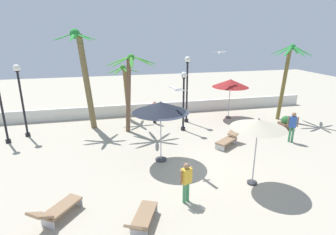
{
  "coord_description": "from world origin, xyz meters",
  "views": [
    {
      "loc": [
        -3.32,
        -11.13,
        6.0
      ],
      "look_at": [
        0.0,
        2.92,
        1.4
      ],
      "focal_mm": 28.91,
      "sensor_mm": 36.0,
      "label": 1
    }
  ],
  "objects_px": {
    "palm_tree_3": "(125,84)",
    "guest_2": "(293,124)",
    "planter": "(286,123)",
    "lounge_chair_2": "(57,210)",
    "seagull_0": "(178,89)",
    "lamp_post_2": "(184,94)",
    "lounge_chair_0": "(229,139)",
    "patio_umbrella_2": "(230,83)",
    "patio_umbrella_1": "(258,124)",
    "palm_tree_0": "(84,70)",
    "lamp_post_0": "(21,92)",
    "palm_tree_1": "(287,71)",
    "lounge_chair_1": "(142,218)",
    "guest_1": "(186,179)",
    "lamp_post_1": "(1,103)",
    "palm_tree_2": "(129,81)",
    "lamp_post_3": "(187,81)",
    "seagull_1": "(219,52)",
    "guest_0": "(155,110)",
    "patio_umbrella_0": "(161,108)"
  },
  "relations": [
    {
      "from": "palm_tree_3",
      "to": "guest_2",
      "type": "xyz_separation_m",
      "value": [
        8.71,
        -6.33,
        -1.46
      ]
    },
    {
      "from": "guest_2",
      "to": "planter",
      "type": "relative_size",
      "value": 2.06
    },
    {
      "from": "lounge_chair_2",
      "to": "seagull_0",
      "type": "xyz_separation_m",
      "value": [
        4.88,
        2.86,
        3.23
      ]
    },
    {
      "from": "lamp_post_2",
      "to": "lounge_chair_0",
      "type": "bearing_deg",
      "value": -59.17
    },
    {
      "from": "patio_umbrella_2",
      "to": "seagull_0",
      "type": "bearing_deg",
      "value": -131.76
    },
    {
      "from": "patio_umbrella_1",
      "to": "palm_tree_0",
      "type": "relative_size",
      "value": 0.46
    },
    {
      "from": "lamp_post_0",
      "to": "lounge_chair_0",
      "type": "bearing_deg",
      "value": -20.05
    },
    {
      "from": "patio_umbrella_1",
      "to": "palm_tree_1",
      "type": "distance_m",
      "value": 9.93
    },
    {
      "from": "lounge_chair_1",
      "to": "palm_tree_1",
      "type": "bearing_deg",
      "value": 38.67
    },
    {
      "from": "guest_2",
      "to": "palm_tree_1",
      "type": "bearing_deg",
      "value": 61.58
    },
    {
      "from": "lamp_post_0",
      "to": "guest_1",
      "type": "bearing_deg",
      "value": -49.2
    },
    {
      "from": "guest_1",
      "to": "lamp_post_1",
      "type": "bearing_deg",
      "value": 136.82
    },
    {
      "from": "patio_umbrella_2",
      "to": "guest_2",
      "type": "distance_m",
      "value": 5.41
    },
    {
      "from": "palm_tree_2",
      "to": "lamp_post_3",
      "type": "distance_m",
      "value": 4.03
    },
    {
      "from": "palm_tree_3",
      "to": "planter",
      "type": "distance_m",
      "value": 10.94
    },
    {
      "from": "guest_1",
      "to": "seagull_1",
      "type": "relative_size",
      "value": 1.41
    },
    {
      "from": "palm_tree_0",
      "to": "lounge_chair_2",
      "type": "relative_size",
      "value": 3.39
    },
    {
      "from": "lamp_post_1",
      "to": "patio_umbrella_2",
      "type": "bearing_deg",
      "value": 5.8
    },
    {
      "from": "palm_tree_0",
      "to": "planter",
      "type": "height_order",
      "value": "palm_tree_0"
    },
    {
      "from": "palm_tree_2",
      "to": "lamp_post_3",
      "type": "relative_size",
      "value": 1.07
    },
    {
      "from": "patio_umbrella_1",
      "to": "lamp_post_1",
      "type": "height_order",
      "value": "lamp_post_1"
    },
    {
      "from": "lounge_chair_2",
      "to": "guest_0",
      "type": "height_order",
      "value": "guest_0"
    },
    {
      "from": "palm_tree_1",
      "to": "lounge_chair_1",
      "type": "xyz_separation_m",
      "value": [
        -11.33,
        -9.07,
        -3.02
      ]
    },
    {
      "from": "lounge_chair_1",
      "to": "seagull_1",
      "type": "xyz_separation_m",
      "value": [
        6.83,
        10.29,
        4.27
      ]
    },
    {
      "from": "patio_umbrella_1",
      "to": "patio_umbrella_2",
      "type": "bearing_deg",
      "value": 70.91
    },
    {
      "from": "seagull_0",
      "to": "seagull_1",
      "type": "xyz_separation_m",
      "value": [
        4.64,
        6.36,
        1.03
      ]
    },
    {
      "from": "lounge_chair_2",
      "to": "seagull_1",
      "type": "height_order",
      "value": "seagull_1"
    },
    {
      "from": "lamp_post_2",
      "to": "seagull_1",
      "type": "relative_size",
      "value": 3.31
    },
    {
      "from": "guest_0",
      "to": "seagull_0",
      "type": "relative_size",
      "value": 1.16
    },
    {
      "from": "lounge_chair_1",
      "to": "seagull_0",
      "type": "distance_m",
      "value": 5.55
    },
    {
      "from": "palm_tree_1",
      "to": "palm_tree_0",
      "type": "bearing_deg",
      "value": 175.13
    },
    {
      "from": "palm_tree_0",
      "to": "guest_1",
      "type": "bearing_deg",
      "value": -67.39
    },
    {
      "from": "lounge_chair_1",
      "to": "seagull_1",
      "type": "height_order",
      "value": "seagull_1"
    },
    {
      "from": "palm_tree_3",
      "to": "lounge_chair_2",
      "type": "bearing_deg",
      "value": -107.04
    },
    {
      "from": "lamp_post_2",
      "to": "lounge_chair_2",
      "type": "distance_m",
      "value": 9.98
    },
    {
      "from": "lounge_chair_0",
      "to": "guest_1",
      "type": "height_order",
      "value": "guest_1"
    },
    {
      "from": "seagull_1",
      "to": "patio_umbrella_1",
      "type": "bearing_deg",
      "value": -103.24
    },
    {
      "from": "lamp_post_0",
      "to": "planter",
      "type": "xyz_separation_m",
      "value": [
        15.89,
        -2.37,
        -2.32
      ]
    },
    {
      "from": "guest_0",
      "to": "planter",
      "type": "xyz_separation_m",
      "value": [
        8.03,
        -3.0,
        -0.56
      ]
    },
    {
      "from": "lounge_chair_0",
      "to": "lamp_post_1",
      "type": "bearing_deg",
      "value": 164.92
    },
    {
      "from": "guest_1",
      "to": "seagull_1",
      "type": "xyz_separation_m",
      "value": [
        5.07,
        9.23,
        3.7
      ]
    },
    {
      "from": "planter",
      "to": "guest_2",
      "type": "bearing_deg",
      "value": -118.87
    },
    {
      "from": "lounge_chair_2",
      "to": "planter",
      "type": "relative_size",
      "value": 2.15
    },
    {
      "from": "guest_2",
      "to": "seagull_1",
      "type": "relative_size",
      "value": 1.56
    },
    {
      "from": "lamp_post_1",
      "to": "seagull_1",
      "type": "distance_m",
      "value": 13.52
    },
    {
      "from": "patio_umbrella_0",
      "to": "palm_tree_0",
      "type": "relative_size",
      "value": 0.48
    },
    {
      "from": "patio_umbrella_2",
      "to": "lamp_post_0",
      "type": "bearing_deg",
      "value": -177.43
    },
    {
      "from": "palm_tree_0",
      "to": "guest_2",
      "type": "bearing_deg",
      "value": -24.2
    },
    {
      "from": "lamp_post_0",
      "to": "guest_2",
      "type": "distance_m",
      "value": 15.51
    },
    {
      "from": "palm_tree_2",
      "to": "guest_0",
      "type": "distance_m",
      "value": 3.03
    }
  ]
}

